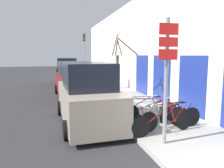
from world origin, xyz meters
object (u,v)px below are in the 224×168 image
at_px(parked_car_2, 67,72).
at_px(pedestrian_near, 116,76).
at_px(bicycle_0, 164,121).
at_px(bicycle_1, 171,118).
at_px(signpost, 166,75).
at_px(bicycle_3, 154,113).
at_px(traffic_light, 84,51).
at_px(parked_car_1, 74,81).
at_px(parked_car_0, 87,97).
at_px(bicycle_4, 145,110).
at_px(bicycle_2, 152,118).
at_px(street_tree, 118,72).

distance_m(parked_car_2, pedestrian_near, 5.47).
height_order(bicycle_0, bicycle_1, bicycle_1).
distance_m(signpost, bicycle_3, 2.27).
distance_m(bicycle_1, traffic_light, 13.93).
relative_size(parked_car_1, parked_car_2, 0.98).
height_order(bicycle_3, parked_car_0, parked_car_0).
distance_m(bicycle_4, pedestrian_near, 8.27).
xyz_separation_m(bicycle_0, bicycle_3, (0.10, 0.92, 0.02)).
xyz_separation_m(bicycle_1, parked_car_0, (-2.52, 1.83, 0.51)).
height_order(parked_car_2, pedestrian_near, parked_car_2).
distance_m(parked_car_0, pedestrian_near, 8.15).
bearing_deg(parked_car_2, bicycle_4, -78.78).
bearing_deg(parked_car_1, parked_car_0, -94.00).
distance_m(bicycle_0, pedestrian_near, 9.65).
bearing_deg(bicycle_1, bicycle_0, 118.85).
xyz_separation_m(signpost, parked_car_0, (-1.74, 2.83, -1.02)).
xyz_separation_m(parked_car_2, traffic_light, (1.61, 0.08, 1.95)).
bearing_deg(parked_car_2, parked_car_0, -88.16).
height_order(bicycle_2, street_tree, street_tree).
bearing_deg(street_tree, bicycle_3, -83.86).
distance_m(parked_car_1, parked_car_2, 5.98).
relative_size(bicycle_1, parked_car_0, 0.49).
bearing_deg(bicycle_4, bicycle_2, -177.68).
bearing_deg(parked_car_2, parked_car_1, -87.91).
height_order(signpost, traffic_light, traffic_light).
relative_size(signpost, parked_car_1, 0.74).
bearing_deg(street_tree, bicycle_4, -85.51).
bearing_deg(parked_car_2, bicycle_1, -77.68).
bearing_deg(bicycle_4, pedestrian_near, 2.57).
height_order(signpost, parked_car_2, signpost).
height_order(bicycle_4, parked_car_2, parked_car_2).
xyz_separation_m(signpost, bicycle_4, (0.33, 2.12, -1.51)).
distance_m(signpost, street_tree, 4.92).
relative_size(bicycle_0, bicycle_4, 0.93).
bearing_deg(bicycle_2, street_tree, -32.59).
distance_m(bicycle_0, street_tree, 4.39).
height_order(bicycle_0, bicycle_3, bicycle_3).
height_order(bicycle_0, traffic_light, traffic_light).
xyz_separation_m(bicycle_2, parked_car_1, (-1.90, 7.45, 0.47)).
height_order(signpost, bicycle_4, signpost).
relative_size(bicycle_1, pedestrian_near, 1.46).
bearing_deg(bicycle_2, bicycle_0, 169.29).
xyz_separation_m(bicycle_2, street_tree, (-0.07, 3.75, 1.27)).
xyz_separation_m(bicycle_0, traffic_light, (-0.52, 13.96, 2.49)).
bearing_deg(parked_car_1, traffic_light, 71.62).
bearing_deg(bicycle_0, parked_car_0, 35.06).
height_order(bicycle_2, traffic_light, traffic_light).
bearing_deg(bicycle_4, signpost, -177.50).
bearing_deg(parked_car_0, bicycle_4, -20.76).
bearing_deg(bicycle_1, pedestrian_near, -10.36).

